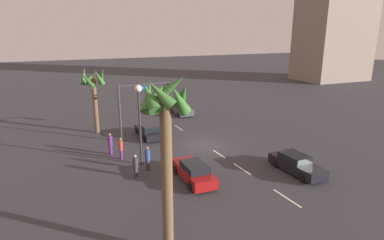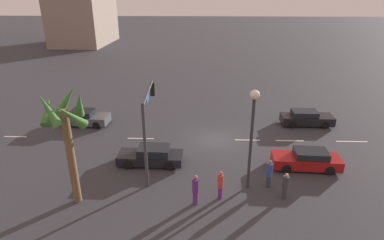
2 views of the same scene
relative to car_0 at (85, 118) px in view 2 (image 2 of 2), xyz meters
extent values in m
plane|color=#333338|center=(-11.70, 2.78, -0.63)|extent=(220.00, 220.00, 0.00)
cube|color=silver|center=(-22.78, 2.78, -0.63)|extent=(2.53, 0.14, 0.01)
cube|color=silver|center=(-17.80, 2.78, -0.63)|extent=(2.27, 0.14, 0.01)
cube|color=silver|center=(-14.34, 2.78, -0.63)|extent=(2.04, 0.14, 0.01)
cube|color=silver|center=(-5.55, 2.78, -0.63)|extent=(2.18, 0.14, 0.01)
cube|color=silver|center=(5.03, 2.78, -0.63)|extent=(1.90, 0.14, 0.01)
cube|color=#474C51|center=(-0.05, 0.00, -0.11)|extent=(4.26, 2.06, 0.73)
cube|color=black|center=(0.20, -0.01, 0.49)|extent=(2.09, 1.72, 0.45)
cylinder|color=black|center=(-1.39, -0.78, -0.31)|extent=(0.65, 0.26, 0.64)
cylinder|color=black|center=(-1.29, 0.94, -0.31)|extent=(0.65, 0.26, 0.64)
cylinder|color=black|center=(1.19, -0.93, -0.31)|extent=(0.65, 0.26, 0.64)
cylinder|color=black|center=(1.29, 0.78, -0.31)|extent=(0.65, 0.26, 0.64)
cube|color=black|center=(-20.07, -0.57, -0.10)|extent=(4.57, 1.73, 0.74)
cube|color=black|center=(-19.79, -0.57, 0.49)|extent=(2.20, 1.51, 0.45)
cylinder|color=black|center=(-21.49, -1.37, -0.31)|extent=(0.64, 0.22, 0.64)
cylinder|color=black|center=(-21.48, 0.24, -0.31)|extent=(0.64, 0.22, 0.64)
cylinder|color=black|center=(-18.66, -1.38, -0.31)|extent=(0.64, 0.22, 0.64)
cylinder|color=black|center=(-18.65, 0.22, -0.31)|extent=(0.64, 0.22, 0.64)
cube|color=black|center=(-6.97, 6.75, -0.16)|extent=(4.58, 1.83, 0.62)
cube|color=black|center=(-7.24, 6.76, 0.41)|extent=(2.22, 1.56, 0.53)
cylinder|color=black|center=(-5.54, 7.53, -0.31)|extent=(0.65, 0.24, 0.64)
cylinder|color=black|center=(-5.58, 5.91, -0.31)|extent=(0.65, 0.24, 0.64)
cylinder|color=black|center=(-8.36, 7.60, -0.31)|extent=(0.65, 0.24, 0.64)
cylinder|color=black|center=(-8.40, 5.98, -0.31)|extent=(0.65, 0.24, 0.64)
cube|color=maroon|center=(-17.81, 6.99, -0.11)|extent=(4.67, 1.92, 0.72)
cube|color=black|center=(-18.08, 7.00, 0.49)|extent=(2.28, 1.59, 0.47)
cylinder|color=black|center=(-16.34, 7.70, -0.31)|extent=(0.65, 0.25, 0.64)
cylinder|color=black|center=(-16.43, 6.12, -0.31)|extent=(0.65, 0.25, 0.64)
cylinder|color=black|center=(-19.19, 7.85, -0.31)|extent=(0.65, 0.25, 0.64)
cylinder|color=black|center=(-19.27, 6.28, -0.31)|extent=(0.65, 0.25, 0.64)
cylinder|color=#38383D|center=(-7.21, 9.58, 2.17)|extent=(0.20, 0.20, 5.61)
cylinder|color=#38383D|center=(-7.09, 6.98, 4.73)|extent=(0.34, 5.19, 0.12)
cube|color=black|center=(-6.98, 4.39, 4.15)|extent=(0.33, 0.33, 0.95)
sphere|color=#360503|center=(-6.98, 4.21, 4.45)|extent=(0.20, 0.20, 0.20)
sphere|color=#392605|center=(-6.98, 4.21, 4.15)|extent=(0.20, 0.20, 0.20)
sphere|color=green|center=(-6.98, 4.21, 3.85)|extent=(0.20, 0.20, 0.20)
cube|color=#1959B2|center=(-7.11, 7.24, 4.41)|extent=(0.09, 1.10, 0.28)
cylinder|color=#2D2D33|center=(-13.51, 9.50, 2.29)|extent=(0.18, 0.18, 5.85)
sphere|color=#F2EACC|center=(-13.51, 9.50, 5.49)|extent=(0.56, 0.56, 0.56)
cylinder|color=#333338|center=(-15.54, 10.54, -0.28)|extent=(0.37, 0.37, 0.72)
cylinder|color=#333338|center=(-15.54, 10.54, 0.47)|extent=(0.49, 0.49, 0.78)
sphere|color=tan|center=(-15.54, 10.54, 0.97)|extent=(0.21, 0.21, 0.21)
cylinder|color=#59266B|center=(-11.72, 10.69, -0.25)|extent=(0.30, 0.30, 0.78)
cylinder|color=#BF3833|center=(-11.72, 10.69, 0.57)|extent=(0.40, 0.40, 0.85)
sphere|color=#8C664C|center=(-11.72, 10.69, 1.10)|extent=(0.23, 0.23, 0.23)
cylinder|color=#59266B|center=(-10.27, 11.26, -0.23)|extent=(0.38, 0.38, 0.80)
cylinder|color=#59266B|center=(-10.27, 11.26, 0.61)|extent=(0.50, 0.50, 0.88)
sphere|color=#8C664C|center=(-10.27, 11.26, 1.16)|extent=(0.24, 0.24, 0.24)
cylinder|color=#333338|center=(-14.80, 9.38, -0.24)|extent=(0.32, 0.32, 0.79)
cylinder|color=#2D478C|center=(-14.80, 9.38, 0.59)|extent=(0.42, 0.42, 0.87)
sphere|color=#8C664C|center=(-14.80, 9.38, 1.15)|extent=(0.23, 0.23, 0.23)
cylinder|color=brown|center=(-3.34, 11.20, 2.24)|extent=(0.46, 0.46, 5.75)
cone|color=#38702D|center=(-2.54, 11.32, 5.08)|extent=(0.79, 1.65, 1.47)
cone|color=#38702D|center=(-3.00, 12.03, 5.37)|extent=(1.51, 1.05, 1.81)
cone|color=#38702D|center=(-3.99, 11.85, 5.03)|extent=(1.57, 1.57, 1.72)
cone|color=#38702D|center=(-4.05, 10.76, 5.27)|extent=(1.20, 1.46, 1.72)
cone|color=#38702D|center=(-3.17, 10.28, 5.31)|extent=(1.57, 0.82, 1.88)
camera|label=1|loc=(-36.41, 16.10, 9.49)|focal=29.56mm
camera|label=2|loc=(-10.59, 26.78, 11.19)|focal=30.36mm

